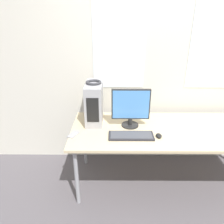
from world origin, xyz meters
The scene contains 9 objects.
ground_plane centered at (0.00, 0.00, 0.00)m, with size 14.00×14.00×0.00m, color #565156.
wall_back centered at (0.00, 0.96, 1.35)m, with size 8.00×0.07×2.70m.
desk centered at (0.00, 0.42, 0.66)m, with size 2.11×0.83×0.70m.
pc_tower centered at (-0.82, 0.60, 0.92)m, with size 0.18×0.41×0.44m.
headphones centered at (-0.82, 0.60, 1.16)m, with size 0.17×0.17×0.03m.
monitor_main centered at (-0.43, 0.48, 0.92)m, with size 0.40×0.18×0.42m.
keyboard centered at (-0.43, 0.25, 0.71)m, with size 0.45×0.17×0.02m.
mouse centered at (-0.16, 0.25, 0.72)m, with size 0.06×0.09×0.03m.
cell_phone centered at (-1.01, 0.28, 0.71)m, with size 0.12×0.16×0.01m.
Camera 1 is at (-0.61, -1.63, 1.82)m, focal length 35.00 mm.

